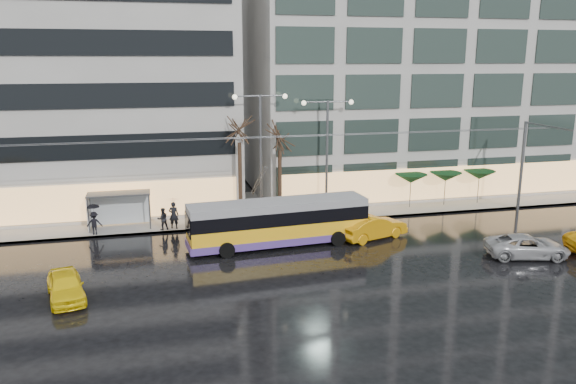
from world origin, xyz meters
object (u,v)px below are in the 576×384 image
object	(u,v)px
trolleybus	(278,224)
street_lamp_near	(261,139)
taxi_a	(66,286)
bus_shelter	(114,202)

from	to	relation	value
trolleybus	street_lamp_near	size ratio (longest dim) A/B	1.28
trolleybus	street_lamp_near	distance (m)	7.63
street_lamp_near	taxi_a	xyz separation A→B (m)	(-12.10, -11.60, -5.30)
taxi_a	bus_shelter	bearing A→B (deg)	69.21
bus_shelter	street_lamp_near	xyz separation A→B (m)	(10.38, 0.11, 4.03)
bus_shelter	street_lamp_near	world-z (taller)	street_lamp_near
trolleybus	bus_shelter	size ratio (longest dim) A/B	2.76
trolleybus	taxi_a	xyz separation A→B (m)	(-12.02, -5.48, -0.74)
bus_shelter	taxi_a	distance (m)	11.68
trolleybus	bus_shelter	bearing A→B (deg)	149.77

